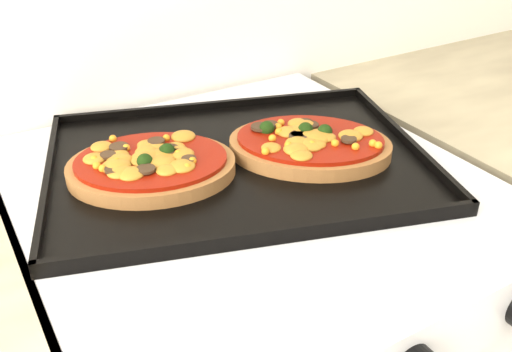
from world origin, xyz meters
TOP-DOWN VIEW (x-y plane):
  - baking_tray at (-0.02, 1.73)m, footprint 0.60×0.52m
  - pizza_left at (-0.14, 1.75)m, footprint 0.27×0.25m
  - pizza_right at (0.08, 1.69)m, footprint 0.28×0.27m

SIDE VIEW (x-z plane):
  - baking_tray at x=-0.02m, z-range 0.91..0.93m
  - pizza_left at x=-0.14m, z-range 0.92..0.95m
  - pizza_right at x=0.08m, z-range 0.92..0.95m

